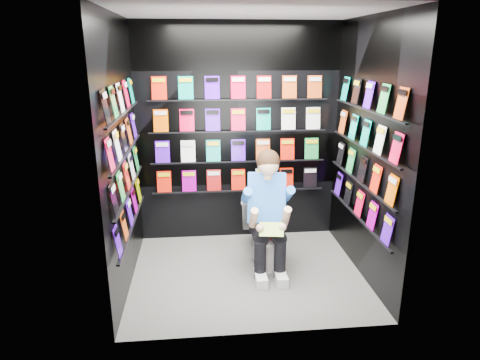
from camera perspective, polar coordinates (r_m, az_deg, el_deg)
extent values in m
plane|color=#5C5B59|center=(4.65, 0.96, -12.36)|extent=(2.40, 2.40, 0.00)
plane|color=white|center=(4.06, 1.15, 21.56)|extent=(2.40, 2.40, 0.00)
cube|color=black|center=(5.14, -0.27, 6.04)|extent=(2.40, 0.04, 2.60)
cube|color=black|center=(3.21, 3.14, -0.76)|extent=(2.40, 0.04, 2.60)
cube|color=black|center=(4.20, -15.46, 2.92)|extent=(0.04, 2.00, 2.60)
cube|color=black|center=(4.46, 16.56, 3.64)|extent=(0.04, 2.00, 2.60)
imported|color=white|center=(5.00, 2.73, -5.49)|extent=(0.52, 0.80, 0.73)
cube|color=white|center=(4.77, 3.95, -9.63)|extent=(0.30, 0.42, 0.29)
cube|color=white|center=(4.70, 3.99, -7.92)|extent=(0.33, 0.45, 0.03)
cube|color=green|center=(4.25, 4.21, -6.58)|extent=(0.26, 0.17, 0.10)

